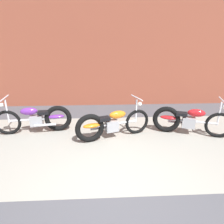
{
  "coord_description": "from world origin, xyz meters",
  "views": [
    {
      "loc": [
        -0.17,
        -2.41,
        2.3
      ],
      "look_at": [
        0.05,
        1.96,
        0.75
      ],
      "focal_mm": 30.79,
      "sensor_mm": 36.0,
      "label": 1
    }
  ],
  "objects": [
    {
      "name": "sidewalk_slab",
      "position": [
        0.0,
        1.75,
        0.0
      ],
      "size": [
        36.0,
        3.5,
        0.01
      ],
      "primitive_type": "cube",
      "color": "gray",
      "rests_on": "ground"
    },
    {
      "name": "motorcycle_red",
      "position": [
        2.02,
        2.22,
        0.4
      ],
      "size": [
        1.94,
        0.85,
        1.03
      ],
      "rotation": [
        0.0,
        0.0,
        -0.32
      ],
      "color": "black",
      "rests_on": "ground"
    },
    {
      "name": "motorcycle_orange",
      "position": [
        -0.03,
        2.05,
        0.4
      ],
      "size": [
        1.93,
        0.86,
        1.03
      ],
      "rotation": [
        0.0,
        0.0,
        0.32
      ],
      "color": "black",
      "rests_on": "ground"
    },
    {
      "name": "motorcycle_purple",
      "position": [
        -1.9,
        2.52,
        0.4
      ],
      "size": [
        2.0,
        0.58,
        1.03
      ],
      "rotation": [
        0.0,
        0.0,
        3.27
      ],
      "color": "black",
      "rests_on": "ground"
    },
    {
      "name": "brick_building_wall",
      "position": [
        0.0,
        5.2,
        2.5
      ],
      "size": [
        36.0,
        0.5,
        5.0
      ],
      "primitive_type": "cube",
      "color": "brown",
      "rests_on": "ground"
    },
    {
      "name": "ground_plane",
      "position": [
        0.0,
        0.0,
        0.0
      ],
      "size": [
        80.0,
        80.0,
        0.0
      ],
      "primitive_type": "plane",
      "color": "#47474C"
    }
  ]
}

